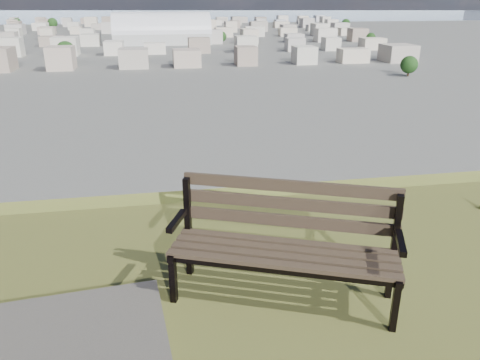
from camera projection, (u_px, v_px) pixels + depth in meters
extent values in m
cube|color=#3A2E21|center=(280.00, 265.00, 3.57)|extent=(1.72, 0.76, 0.04)
cube|color=#3A2E21|center=(282.00, 257.00, 3.68)|extent=(1.72, 0.76, 0.04)
cube|color=#3A2E21|center=(284.00, 249.00, 3.79)|extent=(1.72, 0.76, 0.04)
cube|color=#3A2E21|center=(286.00, 242.00, 3.91)|extent=(1.72, 0.76, 0.04)
cube|color=#3A2E21|center=(288.00, 221.00, 3.92)|extent=(1.70, 0.71, 0.10)
cube|color=#3A2E21|center=(289.00, 203.00, 3.89)|extent=(1.70, 0.71, 0.10)
cube|color=#3A2E21|center=(290.00, 186.00, 3.86)|extent=(1.70, 0.71, 0.10)
cube|color=black|center=(173.00, 278.00, 3.80)|extent=(0.07, 0.08, 0.44)
cube|color=black|center=(188.00, 227.00, 4.11)|extent=(0.07, 0.08, 0.93)
cube|color=black|center=(180.00, 245.00, 3.92)|extent=(0.24, 0.49, 0.05)
cube|color=black|center=(177.00, 221.00, 3.78)|extent=(0.18, 0.36, 0.05)
cube|color=black|center=(395.00, 305.00, 3.47)|extent=(0.07, 0.08, 0.44)
cube|color=black|center=(394.00, 248.00, 3.78)|extent=(0.07, 0.08, 0.93)
cube|color=black|center=(396.00, 269.00, 3.58)|extent=(0.24, 0.49, 0.05)
cube|color=black|center=(401.00, 243.00, 3.44)|extent=(0.18, 0.36, 0.05)
cube|color=black|center=(280.00, 271.00, 3.58)|extent=(1.70, 0.72, 0.04)
cube|color=black|center=(286.00, 246.00, 3.93)|extent=(1.70, 0.72, 0.04)
cube|color=#BBBCB7|center=(162.00, 39.00, 288.57)|extent=(58.93, 25.48, 6.51)
cylinder|color=white|center=(162.00, 33.00, 287.38)|extent=(58.93, 25.48, 24.75)
cube|color=beige|center=(5.00, 62.00, 183.78)|extent=(11.00, 11.00, 7.00)
cube|color=#B2A799|center=(68.00, 60.00, 187.65)|extent=(11.00, 11.00, 7.00)
cube|color=#BAA594|center=(129.00, 59.00, 191.52)|extent=(11.00, 11.00, 7.00)
cube|color=silver|center=(188.00, 58.00, 195.39)|extent=(11.00, 11.00, 7.00)
cube|color=beige|center=(244.00, 57.00, 199.26)|extent=(11.00, 11.00, 7.00)
cube|color=gray|center=(299.00, 56.00, 203.13)|extent=(11.00, 11.00, 7.00)
cube|color=silver|center=(351.00, 54.00, 207.00)|extent=(11.00, 11.00, 7.00)
cube|color=beige|center=(401.00, 53.00, 210.87)|extent=(11.00, 11.00, 7.00)
cube|color=#BAA594|center=(8.00, 49.00, 227.68)|extent=(11.00, 11.00, 7.00)
cube|color=silver|center=(60.00, 48.00, 231.55)|extent=(11.00, 11.00, 7.00)
cube|color=beige|center=(109.00, 48.00, 235.42)|extent=(11.00, 11.00, 7.00)
cube|color=gray|center=(158.00, 47.00, 239.29)|extent=(11.00, 11.00, 7.00)
cube|color=silver|center=(204.00, 46.00, 243.16)|extent=(11.00, 11.00, 7.00)
cube|color=beige|center=(250.00, 45.00, 247.03)|extent=(11.00, 11.00, 7.00)
cube|color=beige|center=(293.00, 44.00, 250.90)|extent=(11.00, 11.00, 7.00)
cube|color=#B2A799|center=(336.00, 44.00, 254.77)|extent=(11.00, 11.00, 7.00)
cube|color=#BAA594|center=(377.00, 43.00, 258.64)|extent=(11.00, 11.00, 7.00)
cube|color=gray|center=(10.00, 41.00, 271.58)|extent=(11.00, 11.00, 7.00)
cube|color=silver|center=(54.00, 40.00, 275.45)|extent=(11.00, 11.00, 7.00)
cube|color=beige|center=(96.00, 40.00, 279.32)|extent=(11.00, 11.00, 7.00)
cube|color=beige|center=(137.00, 39.00, 283.19)|extent=(11.00, 11.00, 7.00)
cube|color=#B2A799|center=(176.00, 38.00, 287.06)|extent=(11.00, 11.00, 7.00)
cube|color=#BAA594|center=(215.00, 38.00, 290.93)|extent=(11.00, 11.00, 7.00)
cube|color=silver|center=(253.00, 37.00, 294.80)|extent=(11.00, 11.00, 7.00)
cube|color=beige|center=(290.00, 37.00, 298.67)|extent=(11.00, 11.00, 7.00)
cube|color=gray|center=(326.00, 36.00, 302.54)|extent=(11.00, 11.00, 7.00)
cube|color=silver|center=(360.00, 36.00, 306.41)|extent=(11.00, 11.00, 7.00)
cube|color=#B2A799|center=(12.00, 35.00, 315.48)|extent=(11.00, 11.00, 7.00)
cube|color=#BAA594|center=(49.00, 34.00, 319.35)|extent=(11.00, 11.00, 7.00)
cube|color=silver|center=(86.00, 34.00, 323.22)|extent=(11.00, 11.00, 7.00)
cube|color=beige|center=(121.00, 33.00, 327.09)|extent=(11.00, 11.00, 7.00)
cube|color=gray|center=(156.00, 33.00, 330.96)|extent=(11.00, 11.00, 7.00)
cube|color=silver|center=(190.00, 32.00, 334.83)|extent=(11.00, 11.00, 7.00)
cube|color=beige|center=(223.00, 32.00, 338.70)|extent=(11.00, 11.00, 7.00)
cube|color=beige|center=(255.00, 32.00, 342.57)|extent=(11.00, 11.00, 7.00)
cube|color=#B2A799|center=(287.00, 31.00, 346.44)|extent=(11.00, 11.00, 7.00)
cube|color=#BAA594|center=(318.00, 31.00, 350.31)|extent=(11.00, 11.00, 7.00)
cube|color=silver|center=(348.00, 30.00, 354.18)|extent=(11.00, 11.00, 7.00)
cube|color=silver|center=(13.00, 30.00, 359.38)|extent=(11.00, 11.00, 7.00)
cube|color=beige|center=(46.00, 30.00, 363.25)|extent=(11.00, 11.00, 7.00)
cube|color=beige|center=(78.00, 29.00, 367.12)|extent=(11.00, 11.00, 7.00)
cube|color=#B2A799|center=(110.00, 29.00, 370.99)|extent=(11.00, 11.00, 7.00)
cube|color=#BAA594|center=(140.00, 29.00, 374.86)|extent=(11.00, 11.00, 7.00)
cube|color=silver|center=(171.00, 28.00, 378.73)|extent=(11.00, 11.00, 7.00)
cube|color=beige|center=(200.00, 28.00, 382.60)|extent=(11.00, 11.00, 7.00)
cube|color=gray|center=(229.00, 28.00, 386.47)|extent=(11.00, 11.00, 7.00)
cube|color=silver|center=(257.00, 27.00, 390.34)|extent=(11.00, 11.00, 7.00)
cube|color=beige|center=(285.00, 27.00, 394.21)|extent=(11.00, 11.00, 7.00)
cube|color=beige|center=(312.00, 27.00, 398.08)|extent=(11.00, 11.00, 7.00)
cube|color=#B2A799|center=(339.00, 26.00, 401.95)|extent=(11.00, 11.00, 7.00)
cube|color=beige|center=(14.00, 26.00, 403.28)|extent=(11.00, 11.00, 7.00)
cube|color=gray|center=(44.00, 26.00, 407.15)|extent=(11.00, 11.00, 7.00)
cube|color=silver|center=(72.00, 26.00, 411.02)|extent=(11.00, 11.00, 7.00)
cube|color=beige|center=(100.00, 26.00, 414.89)|extent=(11.00, 11.00, 7.00)
cube|color=beige|center=(128.00, 25.00, 418.76)|extent=(11.00, 11.00, 7.00)
cube|color=#B2A799|center=(155.00, 25.00, 422.63)|extent=(11.00, 11.00, 7.00)
cube|color=#BAA594|center=(182.00, 25.00, 426.50)|extent=(11.00, 11.00, 7.00)
cube|color=silver|center=(208.00, 24.00, 430.37)|extent=(11.00, 11.00, 7.00)
cube|color=beige|center=(234.00, 24.00, 434.24)|extent=(11.00, 11.00, 7.00)
cube|color=gray|center=(259.00, 24.00, 438.11)|extent=(11.00, 11.00, 7.00)
cube|color=silver|center=(284.00, 24.00, 441.98)|extent=(11.00, 11.00, 7.00)
cube|color=beige|center=(308.00, 24.00, 445.85)|extent=(11.00, 11.00, 7.00)
cube|color=beige|center=(332.00, 23.00, 449.72)|extent=(11.00, 11.00, 7.00)
cube|color=silver|center=(15.00, 23.00, 447.18)|extent=(11.00, 11.00, 7.00)
cube|color=beige|center=(41.00, 23.00, 451.05)|extent=(11.00, 11.00, 7.00)
cube|color=gray|center=(67.00, 23.00, 454.92)|extent=(11.00, 11.00, 7.00)
cube|color=silver|center=(93.00, 23.00, 458.79)|extent=(11.00, 11.00, 7.00)
cube|color=beige|center=(118.00, 23.00, 462.66)|extent=(11.00, 11.00, 7.00)
cube|color=beige|center=(143.00, 22.00, 466.53)|extent=(11.00, 11.00, 7.00)
cube|color=#B2A799|center=(167.00, 22.00, 470.40)|extent=(11.00, 11.00, 7.00)
cube|color=#BAA594|center=(191.00, 22.00, 474.27)|extent=(11.00, 11.00, 7.00)
cube|color=silver|center=(214.00, 22.00, 478.14)|extent=(11.00, 11.00, 7.00)
cube|color=beige|center=(237.00, 22.00, 482.01)|extent=(11.00, 11.00, 7.00)
cube|color=gray|center=(260.00, 21.00, 485.88)|extent=(11.00, 11.00, 7.00)
cube|color=silver|center=(282.00, 21.00, 489.75)|extent=(11.00, 11.00, 7.00)
cube|color=beige|center=(304.00, 21.00, 493.62)|extent=(11.00, 11.00, 7.00)
cube|color=beige|center=(326.00, 21.00, 497.49)|extent=(11.00, 11.00, 7.00)
cube|color=silver|center=(16.00, 21.00, 491.08)|extent=(11.00, 11.00, 7.00)
cube|color=beige|center=(40.00, 21.00, 494.95)|extent=(11.00, 11.00, 7.00)
cube|color=gray|center=(63.00, 21.00, 498.82)|extent=(11.00, 11.00, 7.00)
cube|color=silver|center=(87.00, 20.00, 502.69)|extent=(11.00, 11.00, 7.00)
cube|color=beige|center=(110.00, 20.00, 506.56)|extent=(11.00, 11.00, 7.00)
cube|color=beige|center=(132.00, 20.00, 510.43)|extent=(11.00, 11.00, 7.00)
cube|color=#B2A799|center=(155.00, 20.00, 514.30)|extent=(11.00, 11.00, 7.00)
cube|color=#BAA594|center=(176.00, 20.00, 518.17)|extent=(11.00, 11.00, 7.00)
cube|color=silver|center=(198.00, 20.00, 522.04)|extent=(11.00, 11.00, 7.00)
cube|color=beige|center=(219.00, 19.00, 525.91)|extent=(11.00, 11.00, 7.00)
cube|color=gray|center=(240.00, 19.00, 529.78)|extent=(11.00, 11.00, 7.00)
cube|color=silver|center=(261.00, 19.00, 533.65)|extent=(11.00, 11.00, 7.00)
cube|color=beige|center=(281.00, 19.00, 537.52)|extent=(11.00, 11.00, 7.00)
cube|color=beige|center=(301.00, 19.00, 541.39)|extent=(11.00, 11.00, 7.00)
cube|color=#B2A799|center=(321.00, 19.00, 545.26)|extent=(11.00, 11.00, 7.00)
cylinder|color=#312618|center=(408.00, 73.00, 172.20)|extent=(0.80, 0.80, 2.10)
sphere|color=black|center=(409.00, 65.00, 171.05)|extent=(6.30, 6.30, 6.30)
cylinder|color=#312618|center=(67.00, 60.00, 206.12)|extent=(0.80, 0.80, 2.70)
sphere|color=black|center=(66.00, 50.00, 204.64)|extent=(8.10, 8.10, 8.10)
cylinder|color=#312618|center=(370.00, 43.00, 288.68)|extent=(0.80, 0.80, 1.95)
sphere|color=black|center=(371.00, 38.00, 287.61)|extent=(5.85, 5.85, 5.85)
cylinder|color=#312618|center=(229.00, 31.00, 387.34)|extent=(0.80, 0.80, 2.25)
sphere|color=black|center=(229.00, 26.00, 386.11)|extent=(6.75, 6.75, 6.75)
cylinder|color=#312618|center=(53.00, 28.00, 418.04)|extent=(0.80, 0.80, 2.85)
sphere|color=black|center=(53.00, 23.00, 416.48)|extent=(8.55, 8.55, 8.55)
cylinder|color=#312618|center=(18.00, 26.00, 448.34)|extent=(0.80, 0.80, 2.40)
sphere|color=black|center=(17.00, 22.00, 447.02)|extent=(7.20, 7.20, 7.20)
cylinder|color=#312618|center=(222.00, 42.00, 292.47)|extent=(0.80, 0.80, 2.10)
sphere|color=black|center=(222.00, 37.00, 291.32)|extent=(6.30, 6.30, 6.30)
cylinder|color=#312618|center=(346.00, 28.00, 423.36)|extent=(0.80, 0.80, 2.55)
sphere|color=black|center=(346.00, 23.00, 421.96)|extent=(7.65, 7.65, 7.65)
cube|color=#8C9DB2|center=(154.00, 13.00, 836.42)|extent=(2400.00, 700.00, 0.12)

